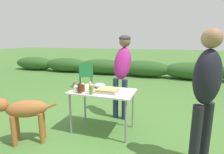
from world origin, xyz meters
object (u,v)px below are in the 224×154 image
Objects in this scene: hot_sauce_bottle at (91,88)px; standing_person_with_beanie at (122,66)px; beer_bottle at (83,87)px; plate_stack at (87,86)px; dog at (23,111)px; spice_jar at (75,86)px; ketchup_bottle at (91,86)px; paper_cup_stack at (76,89)px; folding_table at (103,95)px; standing_person_in_red_jacket at (206,87)px; camp_chair_green_behind_table at (86,74)px; mixing_bowl at (99,85)px; bbq_sauce_bottle at (80,88)px; food_tray at (107,90)px; relish_jar at (91,90)px.

standing_person_with_beanie is at bearing 69.26° from hot_sauce_bottle.
beer_bottle is at bearing -174.89° from hot_sauce_bottle.
plate_stack is 0.30× the size of dog.
spice_jar is (-0.33, 0.04, -0.01)m from hot_sauce_bottle.
paper_cup_stack is at bearing -129.85° from ketchup_bottle.
ketchup_bottle is at bearing 117.75° from hot_sauce_bottle.
standing_person_in_red_jacket is at bearing -16.06° from folding_table.
paper_cup_stack is at bearing -97.51° from camp_chair_green_behind_table.
beer_bottle is 0.10× the size of standing_person_with_beanie.
standing_person_with_beanie is (0.38, 0.71, 0.27)m from ketchup_bottle.
bbq_sauce_bottle reaches higher than mixing_bowl.
hot_sauce_bottle is at bearing -62.25° from ketchup_bottle.
bbq_sauce_bottle reaches higher than ketchup_bottle.
ketchup_bottle is 0.90× the size of beer_bottle.
camp_chair_green_behind_table is at bearing 113.97° from paper_cup_stack.
folding_table is at bearing 28.79° from paper_cup_stack.
mixing_bowl is at bearing -75.69° from dog.
standing_person_in_red_jacket is (1.88, -0.59, 0.29)m from plate_stack.
hot_sauce_bottle is (-0.26, -0.09, 0.05)m from food_tray.
paper_cup_stack is 1.93m from standing_person_in_red_jacket.
ketchup_bottle is 0.27m from relish_jar.
ketchup_bottle is at bearing -45.98° from plate_stack.
paper_cup_stack is (-0.26, -0.40, 0.01)m from mixing_bowl.
dog is at bearing -140.15° from paper_cup_stack.
food_tray is 0.46× the size of camp_chair_green_behind_table.
folding_table is 1.62m from standing_person_in_red_jacket.
bbq_sauce_bottle is at bearing -111.67° from standing_person_with_beanie.
paper_cup_stack reaches higher than food_tray.
mixing_bowl is at bearing 63.19° from beer_bottle.
beer_bottle is at bearing -165.31° from food_tray.
spice_jar reaches higher than folding_table.
standing_person_with_beanie reaches higher than mixing_bowl.
folding_table is 0.31m from relish_jar.
ketchup_bottle is 1.13m from dog.
ketchup_bottle is 0.09× the size of standing_person_in_red_jacket.
standing_person_with_beanie is at bearing 74.79° from relish_jar.
plate_stack is at bearing 100.56° from bbq_sauce_bottle.
mixing_bowl is 1.21× the size of bbq_sauce_bottle.
food_tray is at bearing 5.53° from spice_jar.
spice_jar is at bearing 140.88° from bbq_sauce_bottle.
standing_person_in_red_jacket reaches higher than dog.
hot_sauce_bottle is at bearing -106.09° from standing_person_with_beanie.
paper_cup_stack is 0.30m from relish_jar.
food_tray is 0.59m from spice_jar.
folding_table is at bearing -85.79° from dog.
bbq_sauce_bottle is 1.38× the size of spice_jar.
paper_cup_stack is at bearing -151.21° from folding_table.
folding_table is at bearing -21.99° from plate_stack.
dog is at bearing -145.15° from hot_sauce_bottle.
standing_person_with_beanie is at bearing 61.42° from beer_bottle.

